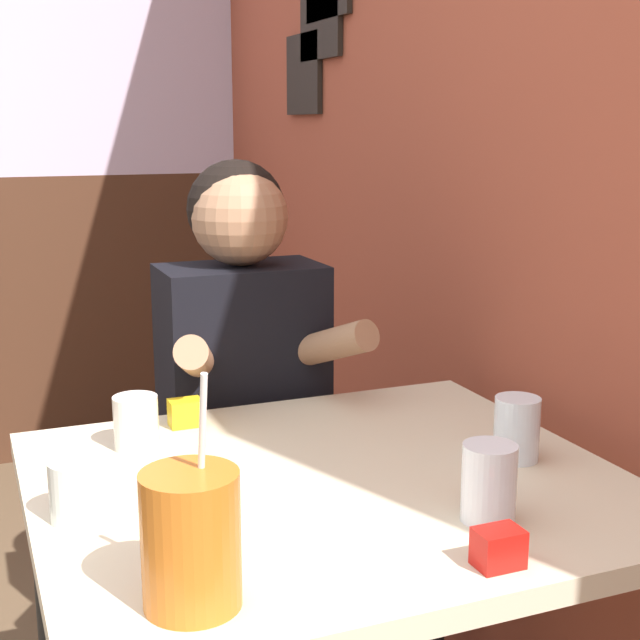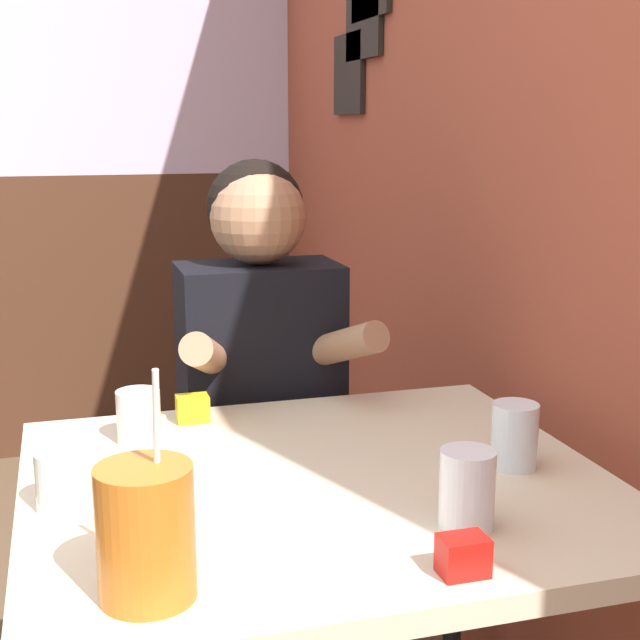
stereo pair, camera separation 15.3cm
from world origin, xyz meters
TOP-DOWN VIEW (x-y plane):
  - brick_wall_right at (1.46, 1.31)m, footprint 0.08×4.62m
  - main_table at (0.90, 0.36)m, footprint 0.91×0.82m
  - person_seated at (0.93, 0.91)m, footprint 0.42×0.40m
  - cocktail_pitcher at (0.61, 0.07)m, footprint 0.12×0.12m
  - glass_near_pitcher at (1.05, 0.14)m, footprint 0.08×0.08m
  - glass_center at (0.52, 0.36)m, footprint 0.08×0.08m
  - glass_far_side at (0.65, 0.61)m, footprint 0.08×0.08m
  - glass_by_brick at (1.22, 0.32)m, footprint 0.08×0.08m
  - condiment_ketchup at (0.99, 0.02)m, footprint 0.06×0.04m
  - condiment_mustard at (0.75, 0.69)m, footprint 0.06×0.04m

SIDE VIEW (x-z plane):
  - person_seated at x=0.93m, z-range 0.03..1.25m
  - main_table at x=0.90m, z-range 0.30..1.04m
  - condiment_ketchup at x=0.99m, z-range 0.74..0.79m
  - condiment_mustard at x=0.75m, z-range 0.74..0.79m
  - glass_center at x=0.52m, z-range 0.74..0.83m
  - glass_far_side at x=0.65m, z-range 0.74..0.84m
  - glass_by_brick at x=1.22m, z-range 0.74..0.85m
  - glass_near_pitcher at x=1.05m, z-range 0.74..0.86m
  - cocktail_pitcher at x=0.61m, z-range 0.68..0.97m
  - brick_wall_right at x=1.46m, z-range 0.00..2.70m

